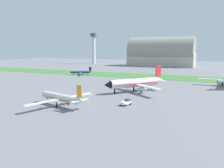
{
  "coord_description": "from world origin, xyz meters",
  "views": [
    {
      "loc": [
        45.87,
        -75.65,
        17.46
      ],
      "look_at": [
        4.69,
        11.44,
        3.0
      ],
      "focal_mm": 36.88,
      "sensor_mm": 36.0,
      "label": 1
    }
  ],
  "objects_px": {
    "control_tower": "(94,46)",
    "pushback_tug_near_gate": "(126,102)",
    "airplane_foreground_turboprop": "(61,97)",
    "airplane_midfield_jet": "(136,83)",
    "airplane_taxiing_turboprop": "(81,72)"
  },
  "relations": [
    {
      "from": "pushback_tug_near_gate",
      "to": "control_tower",
      "type": "bearing_deg",
      "value": 51.84
    },
    {
      "from": "airplane_taxiing_turboprop",
      "to": "airplane_foreground_turboprop",
      "type": "bearing_deg",
      "value": 86.17
    },
    {
      "from": "airplane_midfield_jet",
      "to": "control_tower",
      "type": "relative_size",
      "value": 0.69
    },
    {
      "from": "pushback_tug_near_gate",
      "to": "control_tower",
      "type": "xyz_separation_m",
      "value": [
        -116.82,
        183.68,
        21.0
      ]
    },
    {
      "from": "airplane_foreground_turboprop",
      "to": "control_tower",
      "type": "xyz_separation_m",
      "value": [
        -98.88,
        193.27,
        19.18
      ]
    },
    {
      "from": "pushback_tug_near_gate",
      "to": "airplane_foreground_turboprop",
      "type": "bearing_deg",
      "value": 137.5
    },
    {
      "from": "airplane_midfield_jet",
      "to": "control_tower",
      "type": "bearing_deg",
      "value": -109.13
    },
    {
      "from": "airplane_foreground_turboprop",
      "to": "airplane_midfield_jet",
      "type": "height_order",
      "value": "airplane_midfield_jet"
    },
    {
      "from": "airplane_taxiing_turboprop",
      "to": "airplane_foreground_turboprop",
      "type": "relative_size",
      "value": 0.66
    },
    {
      "from": "airplane_foreground_turboprop",
      "to": "airplane_midfield_jet",
      "type": "xyz_separation_m",
      "value": [
        12.85,
        32.81,
        1.08
      ]
    },
    {
      "from": "airplane_midfield_jet",
      "to": "airplane_foreground_turboprop",
      "type": "bearing_deg",
      "value": 14.64
    },
    {
      "from": "control_tower",
      "to": "pushback_tug_near_gate",
      "type": "bearing_deg",
      "value": -57.54
    },
    {
      "from": "airplane_midfield_jet",
      "to": "control_tower",
      "type": "height_order",
      "value": "control_tower"
    },
    {
      "from": "airplane_midfield_jet",
      "to": "control_tower",
      "type": "xyz_separation_m",
      "value": [
        -111.73,
        160.46,
        18.11
      ]
    },
    {
      "from": "airplane_taxiing_turboprop",
      "to": "control_tower",
      "type": "xyz_separation_m",
      "value": [
        -55.91,
        115.5,
        19.91
      ]
    }
  ]
}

